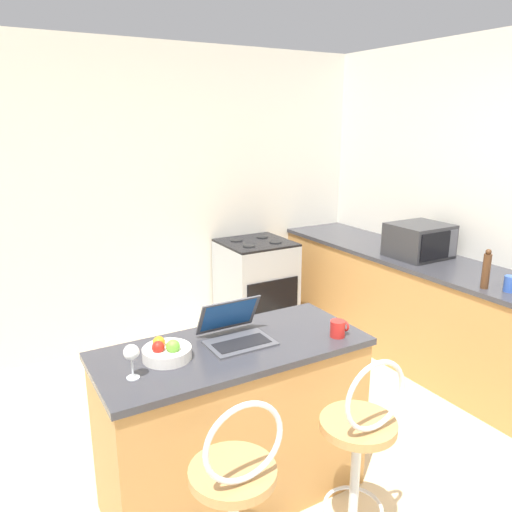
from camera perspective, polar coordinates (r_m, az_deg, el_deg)
wall_back at (r=4.48m, az=-11.93°, el=6.45°), size 12.00×0.06×2.60m
breakfast_bar at (r=2.74m, az=-2.56°, el=-18.50°), size 1.36×0.60×0.88m
counter_right at (r=4.33m, az=19.19°, el=-6.20°), size 0.67×3.24×0.88m
bar_stool_far at (r=2.45m, az=11.63°, el=-22.24°), size 0.40×0.40×1.02m
laptop at (r=2.56m, az=-2.42°, el=-8.49°), size 0.33×0.29×0.21m
microwave at (r=4.26m, az=18.16°, el=1.69°), size 0.45×0.40×0.27m
stove_range at (r=4.71m, az=-0.00°, el=-3.55°), size 0.62×0.61×0.89m
pepper_mill at (r=3.62m, az=24.82°, el=-1.43°), size 0.05×0.05×0.27m
mug_red at (r=2.63m, az=9.38°, el=-8.18°), size 0.10×0.08×0.09m
wine_glass_short at (r=2.24m, az=-14.05°, el=-10.77°), size 0.07×0.07×0.16m
mug_blue at (r=3.65m, az=27.06°, el=-2.84°), size 0.09×0.08×0.10m
fruit_bowl at (r=2.41m, az=-10.19°, el=-10.72°), size 0.23×0.23×0.11m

